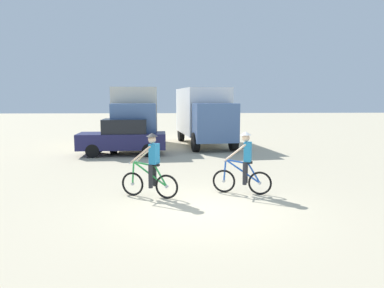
# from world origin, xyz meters

# --- Properties ---
(ground_plane) EXTENTS (120.00, 120.00, 0.00)m
(ground_plane) POSITION_xyz_m (0.00, 0.00, 0.00)
(ground_plane) COLOR beige
(box_truck_cream_rv) EXTENTS (2.85, 6.90, 3.35)m
(box_truck_cream_rv) POSITION_xyz_m (-2.92, 12.52, 1.87)
(box_truck_cream_rv) COLOR beige
(box_truck_cream_rv) RESTS_ON ground
(box_truck_avon_van) EXTENTS (3.19, 6.99, 3.35)m
(box_truck_avon_van) POSITION_xyz_m (1.09, 12.93, 1.87)
(box_truck_avon_van) COLOR white
(box_truck_avon_van) RESTS_ON ground
(sedan_parked) EXTENTS (4.26, 1.90, 1.76)m
(sedan_parked) POSITION_xyz_m (-3.17, 9.17, 0.88)
(sedan_parked) COLOR #1E1E4C
(sedan_parked) RESTS_ON ground
(cyclist_orange_shirt) EXTENTS (1.63, 0.77, 1.82)m
(cyclist_orange_shirt) POSITION_xyz_m (-1.36, 1.19, 0.85)
(cyclist_orange_shirt) COLOR black
(cyclist_orange_shirt) RESTS_ON ground
(cyclist_cowboy_hat) EXTENTS (1.66, 0.69, 1.82)m
(cyclist_cowboy_hat) POSITION_xyz_m (1.31, 1.46, 0.85)
(cyclist_cowboy_hat) COLOR black
(cyclist_cowboy_hat) RESTS_ON ground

